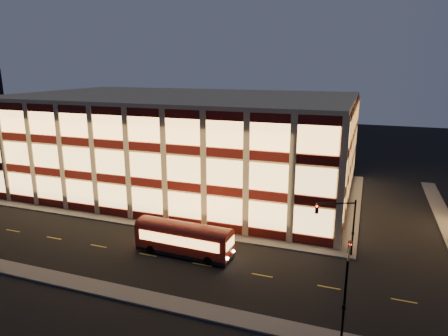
% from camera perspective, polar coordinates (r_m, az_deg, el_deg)
% --- Properties ---
extents(ground, '(200.00, 200.00, 0.00)m').
position_cam_1_polar(ground, '(48.92, -11.30, -8.39)').
color(ground, black).
rests_on(ground, ground).
extents(sidewalk_office_south, '(54.00, 2.00, 0.15)m').
position_cam_1_polar(sidewalk_office_south, '(51.19, -13.62, -7.38)').
color(sidewalk_office_south, '#514F4C').
rests_on(sidewalk_office_south, ground).
extents(sidewalk_office_east, '(2.00, 30.00, 0.15)m').
position_cam_1_polar(sidewalk_office_east, '(58.36, 17.98, -4.96)').
color(sidewalk_office_east, '#514F4C').
rests_on(sidewalk_office_east, ground).
extents(sidewalk_tower_west, '(2.00, 30.00, 0.15)m').
position_cam_1_polar(sidewalk_tower_west, '(59.20, 28.70, -5.80)').
color(sidewalk_tower_west, '#514F4C').
rests_on(sidewalk_tower_west, ground).
extents(sidewalk_near, '(100.00, 2.00, 0.15)m').
position_cam_1_polar(sidewalk_near, '(39.54, -21.36, -14.81)').
color(sidewalk_near, '#514F4C').
rests_on(sidewalk_near, ground).
extents(office_building, '(50.45, 30.45, 14.50)m').
position_cam_1_polar(office_building, '(62.48, -5.93, 3.75)').
color(office_building, tan).
rests_on(office_building, ground).
extents(traffic_signal_far, '(3.79, 1.87, 6.00)m').
position_cam_1_polar(traffic_signal_far, '(41.24, 16.28, -6.95)').
color(traffic_signal_far, black).
rests_on(traffic_signal_far, ground).
extents(traffic_signal_near, '(0.32, 4.45, 6.00)m').
position_cam_1_polar(traffic_signal_near, '(30.92, 17.16, -14.46)').
color(traffic_signal_near, black).
rests_on(traffic_signal_near, ground).
extents(trolley_bus, '(10.17, 3.00, 3.41)m').
position_cam_1_polar(trolley_bus, '(41.17, -5.76, -9.80)').
color(trolley_bus, maroon).
rests_on(trolley_bus, ground).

